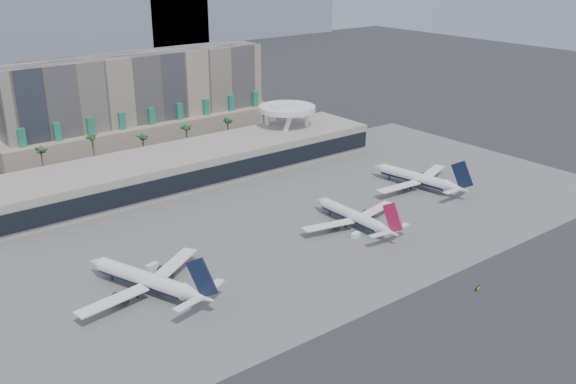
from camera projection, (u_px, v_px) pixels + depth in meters
ground at (384, 280)px, 183.23m from camera, size 900.00×900.00×0.00m
apron_pad at (270, 220)px, 223.75m from camera, size 260.00×130.00×0.06m
mountain_ridge at (2, 23)px, 534.84m from camera, size 680.00×60.00×70.00m
hotel at (140, 106)px, 311.47m from camera, size 140.00×30.00×42.00m
terminal at (190, 163)px, 261.84m from camera, size 170.00×32.50×14.50m
saucer_structure at (287, 112)px, 293.64m from camera, size 26.00×26.00×21.89m
palm_row at (164, 132)px, 290.33m from camera, size 157.80×2.80×13.10m
airliner_left at (147, 280)px, 175.27m from camera, size 42.77×44.16×15.99m
airliner_centre at (354, 216)px, 217.50m from camera, size 40.50×41.64×14.39m
airliner_right at (418, 178)px, 252.44m from camera, size 43.28×44.85×15.54m
service_vehicle_a at (152, 267)px, 188.95m from camera, size 4.10×2.51×1.87m
service_vehicle_b at (356, 235)px, 210.15m from camera, size 3.39×2.39×1.58m
taxiway_sign at (478, 288)px, 178.01m from camera, size 2.24×0.85×1.01m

